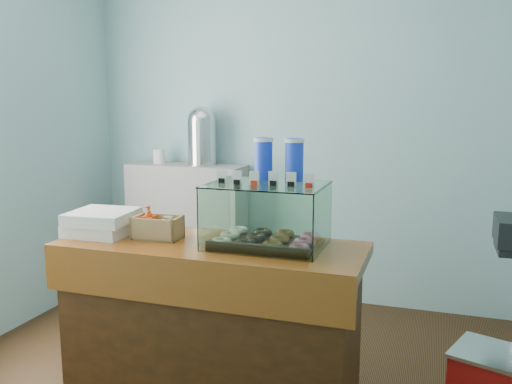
% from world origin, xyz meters
% --- Properties ---
extents(ground, '(3.50, 3.50, 0.00)m').
position_xyz_m(ground, '(0.00, 0.00, 0.00)').
color(ground, black).
rests_on(ground, ground).
extents(room_shell, '(3.54, 3.04, 2.82)m').
position_xyz_m(room_shell, '(0.03, 0.01, 1.71)').
color(room_shell, '#7DAEB7').
rests_on(room_shell, ground).
extents(counter, '(1.60, 0.60, 0.90)m').
position_xyz_m(counter, '(0.00, -0.25, 0.46)').
color(counter, '#47230D').
rests_on(counter, ground).
extents(back_shelf, '(1.00, 0.32, 1.10)m').
position_xyz_m(back_shelf, '(-0.90, 1.32, 0.55)').
color(back_shelf, gray).
rests_on(back_shelf, ground).
extents(display_case, '(0.59, 0.43, 0.54)m').
position_xyz_m(display_case, '(0.30, -0.17, 1.08)').
color(display_case, '#33200F').
rests_on(display_case, counter).
extents(condiment_crate, '(0.26, 0.16, 0.18)m').
position_xyz_m(condiment_crate, '(-0.31, -0.25, 0.96)').
color(condiment_crate, tan).
rests_on(condiment_crate, counter).
extents(pastry_boxes, '(0.36, 0.36, 0.13)m').
position_xyz_m(pastry_boxes, '(-0.64, -0.26, 0.97)').
color(pastry_boxes, silver).
rests_on(pastry_boxes, counter).
extents(coffee_urn, '(0.26, 0.26, 0.48)m').
position_xyz_m(coffee_urn, '(-0.76, 1.34, 1.35)').
color(coffee_urn, silver).
rests_on(coffee_urn, back_shelf).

